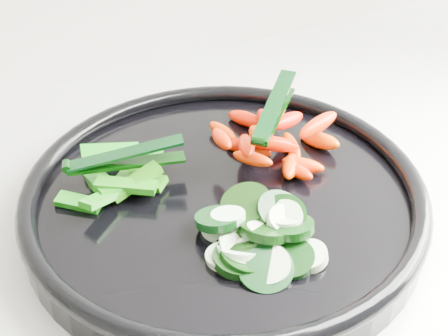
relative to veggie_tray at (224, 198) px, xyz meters
name	(u,v)px	position (x,y,z in m)	size (l,w,h in m)	color
veggie_tray	(224,198)	(0.00, 0.00, 0.00)	(0.49, 0.49, 0.04)	black
cucumber_pile	(256,237)	(-0.01, -0.07, 0.01)	(0.11, 0.12, 0.04)	black
carrot_pile	(271,140)	(0.07, 0.04, 0.02)	(0.13, 0.15, 0.05)	#F14200
pepper_pile	(120,178)	(-0.08, 0.06, 0.01)	(0.12, 0.10, 0.04)	#16730B
tong_carrot	(273,112)	(0.07, 0.04, 0.05)	(0.09, 0.09, 0.02)	black
tong_pepper	(122,159)	(-0.07, 0.06, 0.03)	(0.11, 0.05, 0.02)	black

